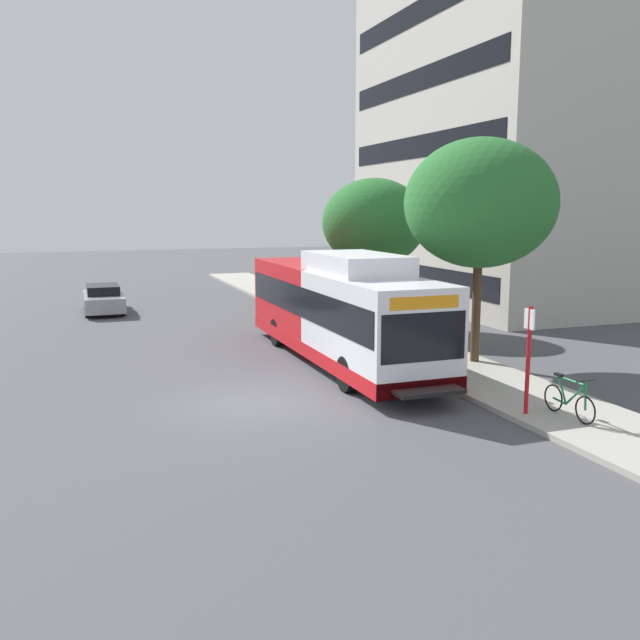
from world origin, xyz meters
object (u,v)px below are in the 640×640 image
at_px(street_tree_near_stop, 480,204).
at_px(parked_car_far_lane, 103,299).
at_px(bus_stop_sign_pole, 528,352).
at_px(street_tree_mid_block, 374,223).
at_px(bicycle_parked, 569,400).
at_px(transit_bus, 339,311).

xyz_separation_m(street_tree_near_stop, parked_car_far_lane, (-10.70, 15.93, -4.49)).
height_order(street_tree_near_stop, parked_car_far_lane, street_tree_near_stop).
distance_m(bus_stop_sign_pole, street_tree_mid_block, 13.18).
xyz_separation_m(street_tree_near_stop, street_tree_mid_block, (-0.24, 7.42, -0.74)).
relative_size(bicycle_parked, parked_car_far_lane, 0.39).
bearing_deg(parked_car_far_lane, bus_stop_sign_pole, -67.77).
height_order(transit_bus, bus_stop_sign_pole, transit_bus).
distance_m(transit_bus, parked_car_far_lane, 15.58).
height_order(transit_bus, street_tree_mid_block, street_tree_mid_block).
relative_size(bus_stop_sign_pole, parked_car_far_lane, 0.58).
distance_m(bus_stop_sign_pole, bicycle_parked, 1.46).
bearing_deg(bus_stop_sign_pole, parked_car_far_lane, 112.23).
distance_m(transit_bus, bus_stop_sign_pole, 7.53).
distance_m(street_tree_near_stop, street_tree_mid_block, 7.46).
xyz_separation_m(bicycle_parked, parked_car_far_lane, (-9.45, 21.88, 0.10)).
height_order(bicycle_parked, street_tree_mid_block, street_tree_mid_block).
relative_size(transit_bus, bicycle_parked, 6.96).
bearing_deg(bicycle_parked, transit_bus, 108.93).
bearing_deg(street_tree_mid_block, parked_car_far_lane, 140.88).
distance_m(bicycle_parked, street_tree_mid_block, 13.95).
height_order(street_tree_mid_block, parked_car_far_lane, street_tree_mid_block).
relative_size(bicycle_parked, street_tree_near_stop, 0.25).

